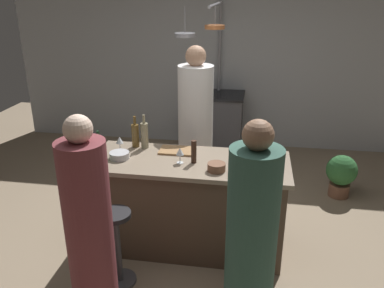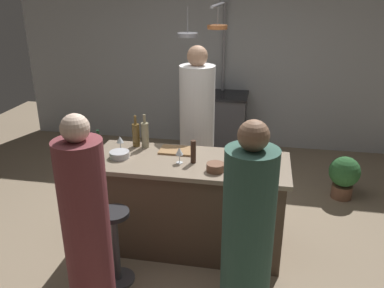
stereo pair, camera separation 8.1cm
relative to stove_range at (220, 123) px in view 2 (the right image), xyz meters
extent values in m
plane|color=gray|center=(0.00, -2.45, -0.45)|extent=(9.00, 9.00, 0.00)
cube|color=#B2B7BC|center=(0.00, 0.40, 0.85)|extent=(6.40, 0.16, 2.60)
cube|color=brown|center=(0.00, -2.45, -0.02)|extent=(1.72, 0.66, 0.86)
cube|color=gray|center=(0.00, -2.45, 0.43)|extent=(1.80, 0.72, 0.04)
cube|color=#47474C|center=(0.00, 0.00, -0.02)|extent=(0.76, 0.60, 0.86)
cube|color=black|center=(0.00, 0.00, 0.43)|extent=(0.80, 0.64, 0.03)
cylinder|color=white|center=(-0.08, -1.59, 0.35)|extent=(0.38, 0.38, 1.60)
sphere|color=tan|center=(-0.08, -1.59, 1.25)|extent=(0.22, 0.22, 0.22)
cylinder|color=#4C4C51|center=(-0.50, -3.07, -0.43)|extent=(0.28, 0.28, 0.02)
cylinder|color=#4C4C51|center=(-0.50, -3.07, -0.11)|extent=(0.06, 0.06, 0.62)
cylinder|color=black|center=(-0.50, -3.07, 0.21)|extent=(0.26, 0.26, 0.04)
cylinder|color=brown|center=(-0.56, -3.43, 0.26)|extent=(0.34, 0.34, 1.42)
sphere|color=beige|center=(-0.56, -3.43, 1.06)|extent=(0.19, 0.19, 0.19)
cylinder|color=#4C4C51|center=(0.58, -3.07, -0.11)|extent=(0.06, 0.06, 0.62)
cylinder|color=black|center=(0.58, -3.07, 0.21)|extent=(0.26, 0.26, 0.04)
cylinder|color=#33594C|center=(0.58, -3.42, 0.27)|extent=(0.34, 0.34, 1.44)
sphere|color=#8C664C|center=(0.58, -3.42, 1.08)|extent=(0.20, 0.20, 0.20)
cylinder|color=gray|center=(0.00, 0.25, 0.63)|extent=(0.04, 0.04, 2.15)
cylinder|color=gray|center=(0.00, -0.43, 1.70)|extent=(0.04, 1.36, 0.04)
cylinder|color=gray|center=(-0.30, -0.97, 1.39)|extent=(0.24, 0.24, 0.04)
cylinder|color=gray|center=(-0.30, -0.96, 1.54)|extent=(0.01, 0.01, 0.32)
cylinder|color=#B26638|center=(0.05, -0.98, 1.48)|extent=(0.23, 0.23, 0.04)
cylinder|color=gray|center=(0.05, -0.96, 1.59)|extent=(0.01, 0.01, 0.22)
cylinder|color=brown|center=(1.62, -1.20, -0.37)|extent=(0.24, 0.24, 0.16)
sphere|color=#2D6633|center=(1.62, -1.20, -0.11)|extent=(0.36, 0.36, 0.36)
cube|color=#997047|center=(-0.15, -2.26, 0.46)|extent=(0.32, 0.22, 0.02)
cylinder|color=#382319|center=(0.05, -2.49, 0.56)|extent=(0.05, 0.05, 0.21)
cylinder|color=gray|center=(-0.48, -2.22, 0.58)|extent=(0.07, 0.07, 0.25)
cylinder|color=gray|center=(-0.48, -2.22, 0.74)|extent=(0.03, 0.03, 0.08)
cylinder|color=#193D23|center=(-0.77, -2.64, 0.56)|extent=(0.07, 0.07, 0.22)
cylinder|color=#193D23|center=(-0.77, -2.64, 0.71)|extent=(0.03, 0.03, 0.08)
cylinder|color=#143319|center=(0.61, -2.43, 0.57)|extent=(0.07, 0.07, 0.23)
cylinder|color=#143319|center=(0.61, -2.43, 0.72)|extent=(0.03, 0.03, 0.08)
cylinder|color=brown|center=(-0.57, -2.20, 0.57)|extent=(0.07, 0.07, 0.23)
cylinder|color=brown|center=(-0.57, -2.20, 0.72)|extent=(0.03, 0.03, 0.08)
cylinder|color=silver|center=(0.69, -2.37, 0.46)|extent=(0.06, 0.06, 0.01)
cylinder|color=silver|center=(0.69, -2.37, 0.50)|extent=(0.01, 0.01, 0.07)
cone|color=silver|center=(0.69, -2.37, 0.57)|extent=(0.07, 0.07, 0.06)
cylinder|color=silver|center=(-0.07, -2.52, 0.46)|extent=(0.06, 0.06, 0.01)
cylinder|color=silver|center=(-0.07, -2.52, 0.50)|extent=(0.01, 0.01, 0.07)
cone|color=silver|center=(-0.07, -2.52, 0.57)|extent=(0.07, 0.07, 0.06)
cylinder|color=silver|center=(-0.69, -2.34, 0.46)|extent=(0.06, 0.06, 0.01)
cylinder|color=silver|center=(-0.69, -2.34, 0.50)|extent=(0.01, 0.01, 0.07)
cone|color=silver|center=(-0.69, -2.34, 0.57)|extent=(0.07, 0.07, 0.06)
cylinder|color=brown|center=(0.26, -2.63, 0.49)|extent=(0.15, 0.15, 0.07)
cylinder|color=#B7B7BC|center=(-0.64, -2.51, 0.48)|extent=(0.18, 0.18, 0.06)
camera|label=1|loc=(0.55, -5.69, 1.91)|focal=37.25mm
camera|label=2|loc=(0.63, -5.67, 1.91)|focal=37.25mm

